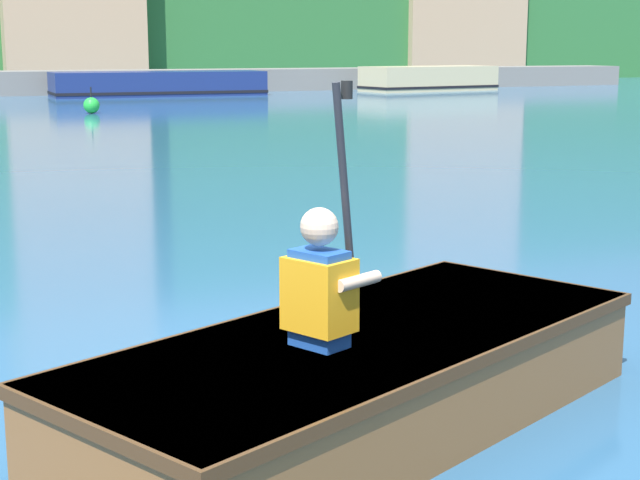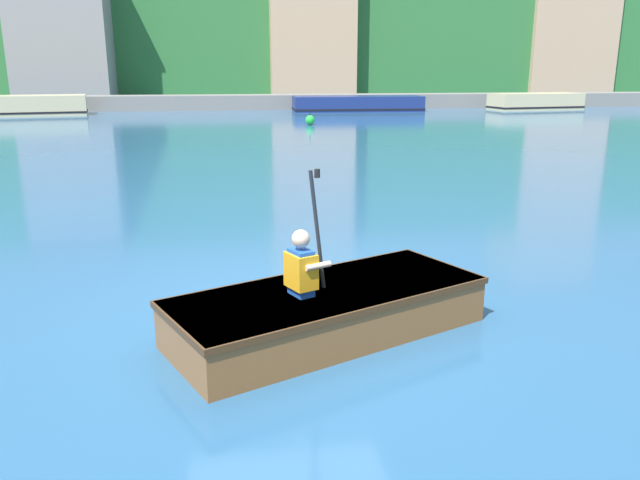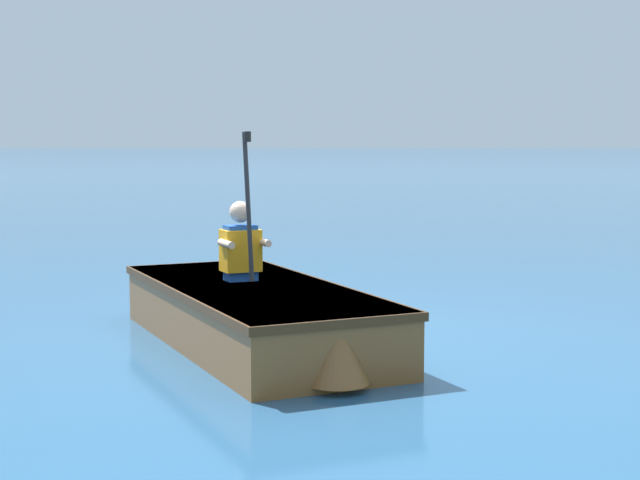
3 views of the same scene
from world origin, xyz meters
name	(u,v)px [view 3 (image 3 of 3)]	position (x,y,z in m)	size (l,w,h in m)	color
ground_plane	(327,338)	(0.00, 0.00, 0.00)	(300.00, 300.00, 0.00)	#28567F
rowboat_foreground	(257,313)	(0.35, -0.53, 0.26)	(3.32, 2.39, 0.47)	brown
person_paddler	(241,245)	(0.03, -0.67, 0.75)	(0.43, 0.43, 1.17)	#1E4CA5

